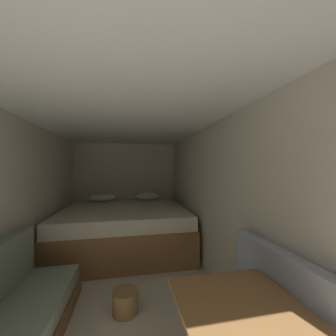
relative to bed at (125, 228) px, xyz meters
name	(u,v)px	position (x,y,z in m)	size (l,w,h in m)	color
ground_plane	(123,300)	(0.00, -1.41, -0.38)	(6.76, 6.76, 0.00)	beige
wall_back	(126,187)	(0.00, 1.00, 0.64)	(2.36, 0.05, 2.03)	beige
wall_left	(3,212)	(-1.16, -1.41, 0.64)	(0.05, 4.76, 2.03)	beige
wall_right	(219,204)	(1.16, -1.41, 0.64)	(0.05, 4.76, 2.03)	beige
ceiling_slab	(123,114)	(0.00, -1.41, 1.68)	(2.36, 4.76, 0.05)	white
bed	(125,228)	(0.00, 0.00, 0.00)	(2.14, 1.87, 0.92)	olive
dinette_table	(240,322)	(0.66, -2.65, 0.23)	(0.67, 0.62, 0.71)	olive
wicker_basket	(125,301)	(0.03, -1.60, -0.27)	(0.26, 0.26, 0.21)	olive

